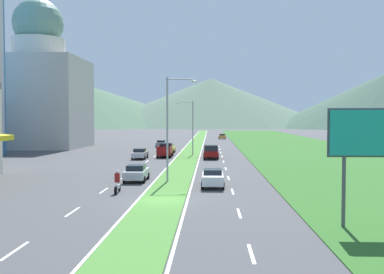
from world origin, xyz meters
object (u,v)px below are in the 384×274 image
(street_lamp_near, at_px, (170,122))
(billboard_roadside, at_px, (380,138))
(car_4, at_px, (222,136))
(pickup_truck_1, at_px, (211,152))
(car_1, at_px, (161,143))
(street_lamp_mid, at_px, (191,124))
(car_3, at_px, (213,178))
(car_0, at_px, (136,173))
(car_5, at_px, (140,154))
(pickup_truck_0, at_px, (165,150))
(motorcycle_rider, at_px, (117,183))
(car_2, at_px, (169,149))

(street_lamp_near, bearing_deg, billboard_roadside, -53.30)
(car_4, xyz_separation_m, pickup_truck_1, (-3.17, -61.53, 0.25))
(car_1, relative_size, car_4, 1.17)
(street_lamp_mid, xyz_separation_m, car_3, (3.29, -32.49, -4.13))
(car_0, bearing_deg, pickup_truck_1, -16.33)
(car_5, bearing_deg, street_lamp_mid, -44.87)
(car_5, distance_m, pickup_truck_0, 4.85)
(car_3, distance_m, pickup_truck_0, 29.94)
(car_4, bearing_deg, street_lamp_mid, -6.53)
(car_3, bearing_deg, car_5, -158.25)
(car_5, height_order, motorcycle_rider, motorcycle_rider)
(motorcycle_rider, bearing_deg, pickup_truck_0, -0.71)
(street_lamp_mid, height_order, pickup_truck_0, street_lamp_mid)
(car_0, relative_size, car_5, 0.96)
(billboard_roadside, xyz_separation_m, car_1, (-18.70, 66.63, -4.01))
(billboard_roadside, bearing_deg, street_lamp_mid, 104.36)
(street_lamp_near, xyz_separation_m, car_1, (-6.33, 50.04, -4.68))
(street_lamp_near, relative_size, car_5, 2.09)
(car_1, height_order, pickup_truck_1, pickup_truck_1)
(street_lamp_near, bearing_deg, motorcycle_rider, -119.84)
(car_0, bearing_deg, car_4, -6.74)
(motorcycle_rider, bearing_deg, billboard_roadside, -123.21)
(car_2, height_order, pickup_truck_0, pickup_truck_0)
(car_2, xyz_separation_m, motorcycle_rider, (-0.22, -39.71, -0.02))
(pickup_truck_1, bearing_deg, car_4, 177.05)
(street_lamp_near, relative_size, car_1, 1.97)
(car_3, bearing_deg, billboard_roadside, 31.67)
(street_lamp_near, relative_size, motorcycle_rider, 4.70)
(street_lamp_mid, bearing_deg, pickup_truck_1, -61.80)
(car_0, xyz_separation_m, car_2, (-0.15, 33.05, -0.01))
(street_lamp_near, relative_size, car_0, 2.18)
(car_5, distance_m, motorcycle_rider, 29.20)
(car_1, distance_m, pickup_truck_1, 28.02)
(pickup_truck_0, bearing_deg, billboard_roadside, -160.19)
(street_lamp_near, distance_m, car_0, 5.62)
(car_4, xyz_separation_m, motorcycle_rider, (-10.40, -91.58, 0.02))
(street_lamp_near, height_order, pickup_truck_0, street_lamp_near)
(street_lamp_mid, height_order, car_3, street_lamp_mid)
(car_0, height_order, car_5, car_0)
(street_lamp_mid, height_order, billboard_roadside, street_lamp_mid)
(street_lamp_near, distance_m, pickup_truck_1, 24.56)
(car_0, bearing_deg, car_1, 3.64)
(motorcycle_rider, bearing_deg, street_lamp_mid, -6.40)
(motorcycle_rider, bearing_deg, car_1, 2.84)
(car_3, relative_size, car_4, 1.05)
(street_lamp_mid, relative_size, car_4, 2.06)
(street_lamp_near, distance_m, car_1, 50.66)
(car_2, height_order, motorcycle_rider, motorcycle_rider)
(street_lamp_mid, bearing_deg, pickup_truck_0, -137.19)
(billboard_roadside, relative_size, pickup_truck_0, 1.16)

